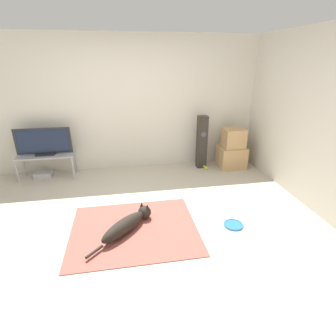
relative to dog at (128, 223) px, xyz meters
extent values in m
plane|color=#BCB29E|center=(0.15, 0.20, -0.11)|extent=(12.00, 12.00, 0.00)
cube|color=beige|center=(0.15, 2.30, 1.16)|extent=(8.00, 0.06, 2.55)
cube|color=beige|center=(2.75, 0.20, 1.16)|extent=(0.06, 8.00, 2.55)
cube|color=#934C42|center=(0.08, 0.02, -0.11)|extent=(1.65, 1.37, 0.01)
ellipsoid|color=black|center=(-0.06, -0.06, 0.00)|extent=(0.65, 0.66, 0.21)
sphere|color=black|center=(0.24, 0.25, -0.01)|extent=(0.18, 0.18, 0.18)
cone|color=black|center=(0.20, 0.29, 0.10)|extent=(0.06, 0.06, 0.08)
cone|color=black|center=(0.28, 0.21, 0.10)|extent=(0.06, 0.06, 0.08)
cylinder|color=black|center=(-0.40, -0.41, -0.06)|extent=(0.19, 0.20, 0.03)
cylinder|color=blue|center=(1.41, -0.13, -0.10)|extent=(0.26, 0.26, 0.02)
torus|color=blue|center=(1.41, -0.13, -0.10)|extent=(0.26, 0.26, 0.02)
cube|color=tan|center=(2.20, 1.89, 0.10)|extent=(0.53, 0.47, 0.43)
cube|color=tan|center=(2.21, 1.88, 0.51)|extent=(0.41, 0.37, 0.38)
cube|color=#2D2823|center=(1.58, 2.00, 0.42)|extent=(0.19, 0.19, 1.07)
cylinder|color=#4C4C51|center=(1.58, 1.90, 0.61)|extent=(0.10, 0.00, 0.10)
cube|color=#A8A8AD|center=(-1.43, 1.99, 0.33)|extent=(1.03, 0.44, 0.02)
cylinder|color=#A8A8AD|center=(-1.91, 1.80, 0.11)|extent=(0.04, 0.04, 0.44)
cylinder|color=#A8A8AD|center=(-0.94, 1.80, 0.11)|extent=(0.04, 0.04, 0.44)
cylinder|color=#A8A8AD|center=(-1.91, 2.18, 0.11)|extent=(0.04, 0.04, 0.44)
cylinder|color=#A8A8AD|center=(-0.94, 2.18, 0.11)|extent=(0.04, 0.04, 0.44)
cube|color=#232326|center=(-1.43, 1.99, 0.36)|extent=(0.34, 0.20, 0.03)
cube|color=#232326|center=(-1.43, 2.00, 0.61)|extent=(0.97, 0.04, 0.47)
cube|color=#141E38|center=(-1.43, 1.98, 0.61)|extent=(0.90, 0.01, 0.43)
sphere|color=#C6E033|center=(1.64, 1.92, -0.08)|extent=(0.07, 0.07, 0.07)
sphere|color=#C6E033|center=(1.65, 1.82, -0.08)|extent=(0.07, 0.07, 0.07)
cube|color=#B7B7BC|center=(-1.55, 2.02, -0.07)|extent=(0.31, 0.23, 0.09)
camera|label=1|loc=(0.02, -2.92, 1.98)|focal=28.00mm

